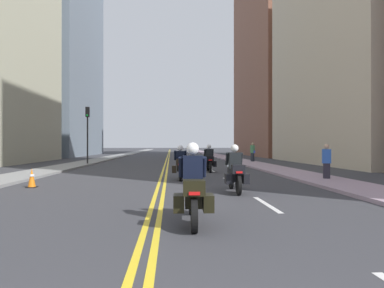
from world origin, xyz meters
TOP-DOWN VIEW (x-y plane):
  - ground_plane at (0.00, 48.00)m, footprint 264.00×264.00m
  - sidewalk_left at (-7.00, 48.00)m, footprint 2.27×144.00m
  - sidewalk_right at (7.00, 48.00)m, footprint 2.27×144.00m
  - centreline_yellow_inner at (-0.12, 48.00)m, footprint 0.12×132.00m
  - centreline_yellow_outer at (0.12, 48.00)m, footprint 0.12×132.00m
  - lane_dashes_white at (2.93, 29.00)m, footprint 0.14×56.40m
  - building_right_1 at (14.92, 26.95)m, footprint 6.28×18.67m
  - building_left_2 at (-15.94, 50.20)m, footprint 8.31×20.14m
  - building_right_2 at (15.66, 48.63)m, footprint 7.77×21.59m
  - motorcycle_0 at (0.81, 5.92)m, footprint 0.77×2.25m
  - motorcycle_1 at (2.52, 10.27)m, footprint 0.77×2.18m
  - motorcycle_2 at (0.80, 14.48)m, footprint 0.76×2.16m
  - motorcycle_3 at (2.63, 18.85)m, footprint 0.76×2.07m
  - traffic_cone_0 at (-4.82, 12.02)m, footprint 0.35×0.35m
  - traffic_light_near at (-6.26, 26.25)m, footprint 0.28×0.38m
  - pedestrian_0 at (7.20, 13.48)m, footprint 0.41×0.33m
  - pedestrian_1 at (7.69, 28.80)m, footprint 0.37×0.50m

SIDE VIEW (x-z plane):
  - ground_plane at x=0.00m, z-range 0.00..0.00m
  - centreline_yellow_inner at x=-0.12m, z-range 0.00..0.01m
  - centreline_yellow_outer at x=0.12m, z-range 0.00..0.01m
  - lane_dashes_white at x=2.93m, z-range 0.00..0.01m
  - sidewalk_left at x=-7.00m, z-range 0.00..0.12m
  - sidewalk_right at x=7.00m, z-range 0.00..0.12m
  - traffic_cone_0 at x=-4.82m, z-range 0.00..0.72m
  - motorcycle_2 at x=0.80m, z-range -0.14..1.44m
  - motorcycle_3 at x=2.63m, z-range -0.16..1.47m
  - motorcycle_0 at x=0.81m, z-range -0.16..1.48m
  - motorcycle_1 at x=2.52m, z-range -0.14..1.47m
  - pedestrian_0 at x=7.20m, z-range 0.02..1.66m
  - pedestrian_1 at x=7.69m, z-range 0.03..1.83m
  - traffic_light_near at x=-6.26m, z-range 0.87..5.48m
  - building_right_1 at x=14.92m, z-range 0.00..19.48m
  - building_right_2 at x=15.66m, z-range 0.00..29.03m
  - building_left_2 at x=-15.94m, z-range 0.00..29.65m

